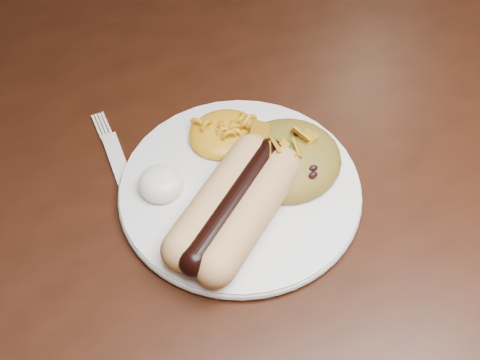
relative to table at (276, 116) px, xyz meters
name	(u,v)px	position (x,y,z in m)	size (l,w,h in m)	color
floor	(262,341)	(0.00, 0.00, -0.66)	(4.00, 4.00, 0.00)	#32200C
table	(276,116)	(0.00, 0.00, 0.00)	(1.60, 0.90, 0.75)	black
plate	(240,190)	(-0.12, -0.15, 0.10)	(0.23, 0.23, 0.01)	white
hotdog	(234,206)	(-0.14, -0.18, 0.12)	(0.12, 0.13, 0.04)	#DCC176
mac_and_cheese	(224,128)	(-0.11, -0.09, 0.12)	(0.07, 0.07, 0.03)	orange
sour_cream	(160,180)	(-0.19, -0.13, 0.12)	(0.04, 0.04, 0.03)	white
taco_salad	(287,152)	(-0.07, -0.15, 0.12)	(0.11, 0.10, 0.05)	#AC4125
fork	(121,171)	(-0.21, -0.08, 0.09)	(0.02, 0.15, 0.00)	white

